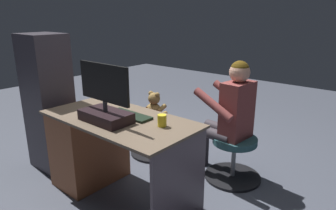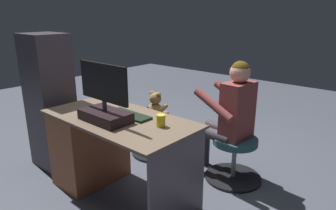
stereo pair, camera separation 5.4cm
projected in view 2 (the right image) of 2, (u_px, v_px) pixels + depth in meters
name	position (u px, v px, depth m)	size (l,w,h in m)	color
ground_plane	(156.00, 176.00, 3.08)	(10.00, 10.00, 0.00)	#4B505D
desk	(96.00, 144.00, 2.87)	(1.36, 0.69, 0.75)	brown
monitor	(105.00, 105.00, 2.41)	(0.55, 0.24, 0.47)	black
keyboard	(129.00, 115.00, 2.56)	(0.42, 0.14, 0.02)	black
computer_mouse	(105.00, 108.00, 2.73)	(0.06, 0.10, 0.04)	#2C2D28
cup	(161.00, 121.00, 2.32)	(0.07, 0.07, 0.09)	yellow
tv_remote	(101.00, 109.00, 2.72)	(0.04, 0.15, 0.02)	black
office_chair_teddy	(156.00, 134.00, 3.52)	(0.57, 0.57, 0.44)	black
teddy_bear	(156.00, 106.00, 3.43)	(0.22, 0.22, 0.31)	olive
visitor_chair	(234.00, 156.00, 2.97)	(0.55, 0.55, 0.44)	black
person	(229.00, 112.00, 2.88)	(0.55, 0.51, 1.18)	brown
equipment_rack	(50.00, 102.00, 3.13)	(0.44, 0.36, 1.40)	#342F36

